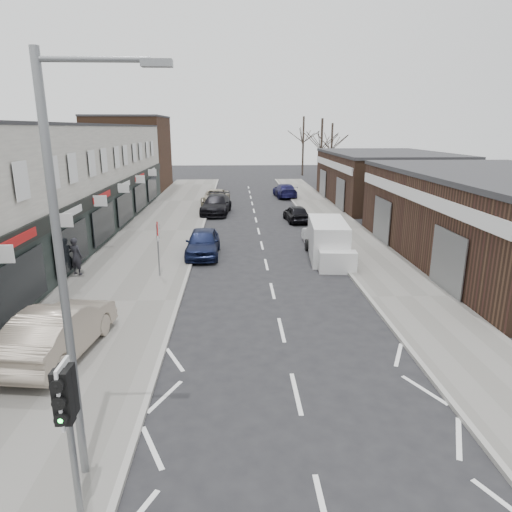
{
  "coord_description": "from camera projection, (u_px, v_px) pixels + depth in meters",
  "views": [
    {
      "loc": [
        -1.57,
        -8.73,
        6.87
      ],
      "look_at": [
        -0.88,
        6.43,
        2.6
      ],
      "focal_mm": 32.0,
      "sensor_mm": 36.0,
      "label": 1
    }
  ],
  "objects": [
    {
      "name": "ground",
      "position": [
        308.0,
        443.0,
        10.32
      ],
      "size": [
        160.0,
        160.0,
        0.0
      ],
      "primitive_type": "plane",
      "color": "black",
      "rests_on": "ground"
    },
    {
      "name": "parked_car_left_b",
      "position": [
        216.0,
        205.0,
        37.58
      ],
      "size": [
        2.67,
        5.52,
        1.55
      ],
      "primitive_type": "imported",
      "rotation": [
        0.0,
        0.0,
        -0.1
      ],
      "color": "black",
      "rests_on": "ground"
    },
    {
      "name": "right_unit_near",
      "position": [
        506.0,
        220.0,
        23.72
      ],
      "size": [
        10.0,
        18.0,
        4.5
      ],
      "primitive_type": "cube",
      "color": "#3A261A",
      "rests_on": "ground"
    },
    {
      "name": "parked_car_left_a",
      "position": [
        203.0,
        242.0,
        25.25
      ],
      "size": [
        1.81,
        4.43,
        1.51
      ],
      "primitive_type": "imported",
      "rotation": [
        0.0,
        0.0,
        -0.01
      ],
      "color": "#121939",
      "rests_on": "ground"
    },
    {
      "name": "pedestrian",
      "position": [
        76.0,
        256.0,
        21.54
      ],
      "size": [
        0.78,
        0.66,
        1.8
      ],
      "primitive_type": "imported",
      "rotation": [
        0.0,
        0.0,
        2.73
      ],
      "color": "black",
      "rests_on": "pavement_left"
    },
    {
      "name": "white_van",
      "position": [
        328.0,
        241.0,
        24.55
      ],
      "size": [
        2.25,
        5.43,
        2.06
      ],
      "rotation": [
        0.0,
        0.0,
        -0.09
      ],
      "color": "silver",
      "rests_on": "ground"
    },
    {
      "name": "parked_car_left_c",
      "position": [
        216.0,
        197.0,
        42.02
      ],
      "size": [
        2.65,
        5.14,
        1.39
      ],
      "primitive_type": "imported",
      "rotation": [
        0.0,
        0.0,
        -0.07
      ],
      "color": "#ABA089",
      "rests_on": "ground"
    },
    {
      "name": "parked_car_right_a",
      "position": [
        320.0,
        236.0,
        27.08
      ],
      "size": [
        1.74,
        4.13,
        1.32
      ],
      "primitive_type": "imported",
      "rotation": [
        0.0,
        0.0,
        3.23
      ],
      "color": "white",
      "rests_on": "ground"
    },
    {
      "name": "street_lamp",
      "position": [
        70.0,
        259.0,
        8.1
      ],
      "size": [
        2.23,
        0.22,
        8.0
      ],
      "color": "slate",
      "rests_on": "pavement_left"
    },
    {
      "name": "pavement_left",
      "position": [
        160.0,
        231.0,
        31.17
      ],
      "size": [
        5.5,
        64.0,
        0.12
      ],
      "primitive_type": "cube",
      "color": "slate",
      "rests_on": "ground"
    },
    {
      "name": "traffic_light",
      "position": [
        67.0,
        407.0,
        7.54
      ],
      "size": [
        0.28,
        0.6,
        3.1
      ],
      "color": "slate",
      "rests_on": "pavement_left"
    },
    {
      "name": "sedan_on_pavement",
      "position": [
        60.0,
        330.0,
        13.92
      ],
      "size": [
        2.31,
        5.05,
        1.61
      ],
      "primitive_type": "imported",
      "rotation": [
        0.0,
        0.0,
        3.01
      ],
      "color": "gray",
      "rests_on": "pavement_left"
    },
    {
      "name": "tree_far_c",
      "position": [
        302.0,
        175.0,
        68.39
      ],
      "size": [
        3.6,
        3.6,
        8.5
      ],
      "primitive_type": null,
      "color": "#382D26",
      "rests_on": "ground"
    },
    {
      "name": "shop_terrace_left",
      "position": [
        38.0,
        185.0,
        27.52
      ],
      "size": [
        8.0,
        41.0,
        7.1
      ],
      "primitive_type": "cube",
      "color": "silver",
      "rests_on": "ground"
    },
    {
      "name": "tree_far_b",
      "position": [
        330.0,
        180.0,
        62.75
      ],
      "size": [
        3.6,
        3.6,
        7.5
      ],
      "primitive_type": null,
      "color": "#382D26",
      "rests_on": "ground"
    },
    {
      "name": "tree_far_a",
      "position": [
        320.0,
        185.0,
        56.87
      ],
      "size": [
        3.6,
        3.6,
        8.0
      ],
      "primitive_type": null,
      "color": "#382D26",
      "rests_on": "ground"
    },
    {
      "name": "brick_block_far",
      "position": [
        130.0,
        154.0,
        51.92
      ],
      "size": [
        8.0,
        10.0,
        8.0
      ],
      "primitive_type": "cube",
      "color": "#442B1D",
      "rests_on": "ground"
    },
    {
      "name": "right_unit_far",
      "position": [
        384.0,
        179.0,
        42.95
      ],
      "size": [
        10.0,
        16.0,
        4.5
      ],
      "primitive_type": "cube",
      "color": "#3A261A",
      "rests_on": "ground"
    },
    {
      "name": "parked_car_right_c",
      "position": [
        285.0,
        190.0,
        46.68
      ],
      "size": [
        2.29,
        4.92,
        1.39
      ],
      "primitive_type": "imported",
      "rotation": [
        0.0,
        0.0,
        3.22
      ],
      "color": "#161543",
      "rests_on": "ground"
    },
    {
      "name": "pavement_right",
      "position": [
        341.0,
        229.0,
        31.71
      ],
      "size": [
        3.5,
        64.0,
        0.12
      ],
      "primitive_type": "cube",
      "color": "slate",
      "rests_on": "ground"
    },
    {
      "name": "parked_car_right_b",
      "position": [
        296.0,
        213.0,
        34.49
      ],
      "size": [
        1.82,
        3.86,
        1.28
      ],
      "primitive_type": "imported",
      "rotation": [
        0.0,
        0.0,
        3.23
      ],
      "color": "black",
      "rests_on": "ground"
    },
    {
      "name": "warning_sign",
      "position": [
        158.0,
        233.0,
        21.04
      ],
      "size": [
        0.12,
        0.8,
        2.7
      ],
      "color": "slate",
      "rests_on": "pavement_left"
    }
  ]
}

